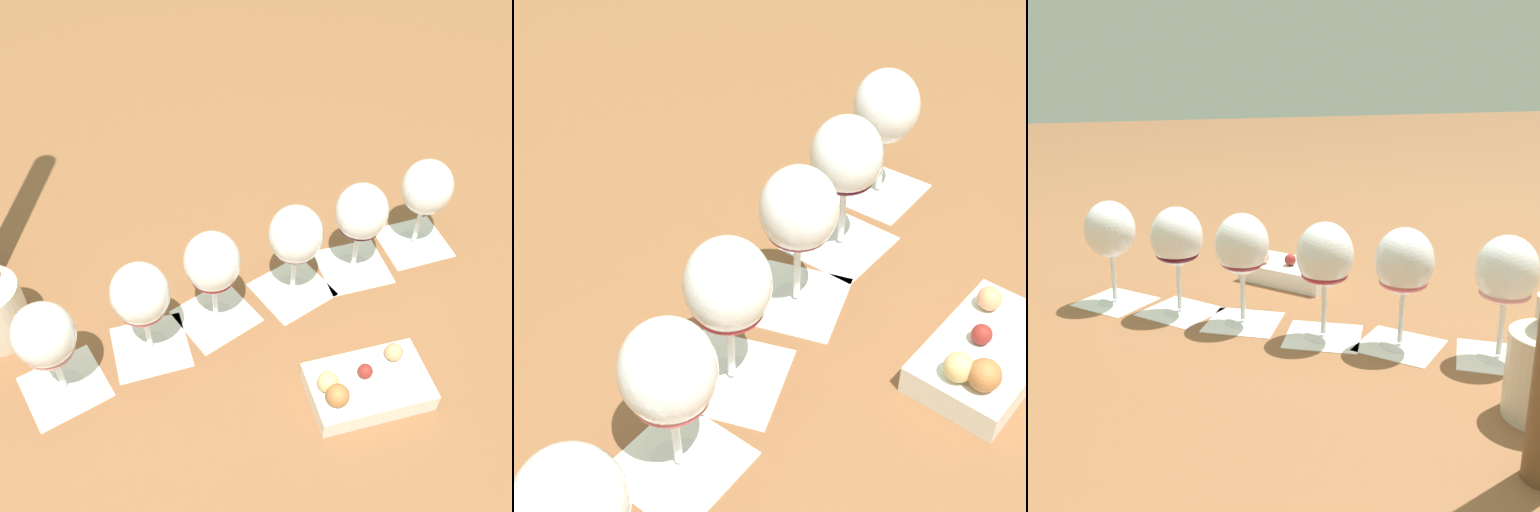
# 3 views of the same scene
# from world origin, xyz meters

# --- Properties ---
(ground_plane) EXTENTS (8.00, 8.00, 0.00)m
(ground_plane) POSITION_xyz_m (0.00, 0.00, 0.00)
(ground_plane) COLOR brown
(tasting_card_0) EXTENTS (0.16, 0.16, 0.00)m
(tasting_card_0) POSITION_xyz_m (-0.19, -0.27, 0.00)
(tasting_card_0) COLOR white
(tasting_card_0) RESTS_ON ground_plane
(tasting_card_1) EXTENTS (0.16, 0.16, 0.00)m
(tasting_card_1) POSITION_xyz_m (-0.11, -0.15, 0.00)
(tasting_card_1) COLOR white
(tasting_card_1) RESTS_ON ground_plane
(tasting_card_2) EXTENTS (0.15, 0.16, 0.00)m
(tasting_card_2) POSITION_xyz_m (-0.05, -0.05, 0.00)
(tasting_card_2) COLOR white
(tasting_card_2) RESTS_ON ground_plane
(tasting_card_3) EXTENTS (0.15, 0.16, 0.00)m
(tasting_card_3) POSITION_xyz_m (0.05, 0.06, 0.00)
(tasting_card_3) COLOR white
(tasting_card_3) RESTS_ON ground_plane
(tasting_card_4) EXTENTS (0.16, 0.16, 0.00)m
(tasting_card_4) POSITION_xyz_m (0.12, 0.15, 0.00)
(tasting_card_4) COLOR white
(tasting_card_4) RESTS_ON ground_plane
(tasting_card_5) EXTENTS (0.16, 0.16, 0.00)m
(tasting_card_5) POSITION_xyz_m (0.20, 0.26, 0.00)
(tasting_card_5) COLOR white
(tasting_card_5) RESTS_ON ground_plane
(wine_glass_0) EXTENTS (0.09, 0.09, 0.19)m
(wine_glass_0) POSITION_xyz_m (-0.19, -0.27, 0.13)
(wine_glass_0) COLOR white
(wine_glass_0) RESTS_ON tasting_card_0
(wine_glass_1) EXTENTS (0.09, 0.09, 0.19)m
(wine_glass_1) POSITION_xyz_m (-0.11, -0.15, 0.13)
(wine_glass_1) COLOR white
(wine_glass_1) RESTS_ON tasting_card_1
(wine_glass_2) EXTENTS (0.09, 0.09, 0.19)m
(wine_glass_2) POSITION_xyz_m (-0.05, -0.05, 0.13)
(wine_glass_2) COLOR white
(wine_glass_2) RESTS_ON tasting_card_2
(wine_glass_3) EXTENTS (0.09, 0.09, 0.19)m
(wine_glass_3) POSITION_xyz_m (0.05, 0.06, 0.13)
(wine_glass_3) COLOR white
(wine_glass_3) RESTS_ON tasting_card_3
(wine_glass_4) EXTENTS (0.09, 0.09, 0.19)m
(wine_glass_4) POSITION_xyz_m (0.12, 0.15, 0.13)
(wine_glass_4) COLOR white
(wine_glass_4) RESTS_ON tasting_card_4
(wine_glass_5) EXTENTS (0.09, 0.09, 0.19)m
(wine_glass_5) POSITION_xyz_m (0.20, 0.26, 0.13)
(wine_glass_5) COLOR white
(wine_glass_5) RESTS_ON tasting_card_5
(snack_dish) EXTENTS (0.21, 0.20, 0.07)m
(snack_dish) POSITION_xyz_m (0.22, -0.08, 0.02)
(snack_dish) COLOR white
(snack_dish) RESTS_ON ground_plane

